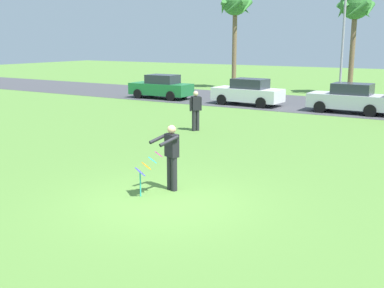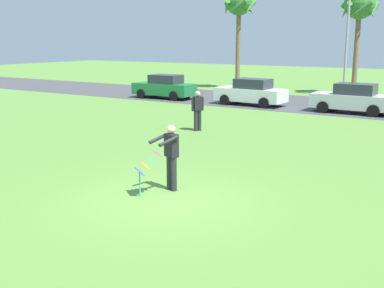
{
  "view_description": "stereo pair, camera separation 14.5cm",
  "coord_description": "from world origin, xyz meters",
  "px_view_note": "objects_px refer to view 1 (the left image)",
  "views": [
    {
      "loc": [
        6.33,
        -9.09,
        3.86
      ],
      "look_at": [
        -0.38,
        1.85,
        1.05
      ],
      "focal_mm": 44.53,
      "sensor_mm": 36.0,
      "label": 1
    },
    {
      "loc": [
        6.46,
        -9.02,
        3.86
      ],
      "look_at": [
        -0.38,
        1.85,
        1.05
      ],
      "focal_mm": 44.53,
      "sensor_mm": 36.0,
      "label": 2
    }
  ],
  "objects_px": {
    "person_kite_flyer": "(171,155)",
    "parked_car_green": "(161,87)",
    "person_walker_near": "(196,109)",
    "parked_car_silver": "(350,99)",
    "parked_car_white": "(248,92)",
    "palm_tree_left_near": "(235,6)",
    "kite_held": "(146,167)",
    "streetlight_pole": "(344,38)",
    "palm_tree_right_near": "(355,8)"
  },
  "relations": [
    {
      "from": "person_kite_flyer",
      "to": "parked_car_green",
      "type": "xyz_separation_m",
      "value": [
        -11.76,
        16.26,
        -0.18
      ]
    },
    {
      "from": "person_walker_near",
      "to": "parked_car_silver",
      "type": "bearing_deg",
      "value": 63.44
    },
    {
      "from": "parked_car_white",
      "to": "parked_car_silver",
      "type": "height_order",
      "value": "same"
    },
    {
      "from": "person_walker_near",
      "to": "palm_tree_left_near",
      "type": "bearing_deg",
      "value": 111.53
    },
    {
      "from": "kite_held",
      "to": "parked_car_green",
      "type": "bearing_deg",
      "value": 124.11
    },
    {
      "from": "parked_car_white",
      "to": "streetlight_pole",
      "type": "relative_size",
      "value": 0.61
    },
    {
      "from": "person_kite_flyer",
      "to": "parked_car_white",
      "type": "distance_m",
      "value": 17.13
    },
    {
      "from": "kite_held",
      "to": "palm_tree_right_near",
      "type": "xyz_separation_m",
      "value": [
        -1.25,
        25.91,
        5.27
      ]
    },
    {
      "from": "parked_car_white",
      "to": "parked_car_green",
      "type": "bearing_deg",
      "value": 179.98
    },
    {
      "from": "parked_car_green",
      "to": "palm_tree_right_near",
      "type": "bearing_deg",
      "value": 41.1
    },
    {
      "from": "palm_tree_left_near",
      "to": "palm_tree_right_near",
      "type": "height_order",
      "value": "palm_tree_left_near"
    },
    {
      "from": "palm_tree_right_near",
      "to": "streetlight_pole",
      "type": "distance_m",
      "value": 2.4
    },
    {
      "from": "parked_car_white",
      "to": "person_walker_near",
      "type": "bearing_deg",
      "value": -79.66
    },
    {
      "from": "person_kite_flyer",
      "to": "person_walker_near",
      "type": "bearing_deg",
      "value": 116.76
    },
    {
      "from": "palm_tree_left_near",
      "to": "palm_tree_right_near",
      "type": "bearing_deg",
      "value": 3.03
    },
    {
      "from": "palm_tree_left_near",
      "to": "streetlight_pole",
      "type": "xyz_separation_m",
      "value": [
        8.71,
        -0.77,
        -2.47
      ]
    },
    {
      "from": "streetlight_pole",
      "to": "parked_car_green",
      "type": "bearing_deg",
      "value": -142.18
    },
    {
      "from": "parked_car_green",
      "to": "palm_tree_right_near",
      "type": "height_order",
      "value": "palm_tree_right_near"
    },
    {
      "from": "kite_held",
      "to": "palm_tree_left_near",
      "type": "height_order",
      "value": "palm_tree_left_near"
    },
    {
      "from": "streetlight_pole",
      "to": "palm_tree_right_near",
      "type": "bearing_deg",
      "value": 74.65
    },
    {
      "from": "parked_car_green",
      "to": "person_walker_near",
      "type": "height_order",
      "value": "person_walker_near"
    },
    {
      "from": "parked_car_silver",
      "to": "streetlight_pole",
      "type": "xyz_separation_m",
      "value": [
        -2.47,
        7.68,
        3.22
      ]
    },
    {
      "from": "parked_car_green",
      "to": "streetlight_pole",
      "type": "height_order",
      "value": "streetlight_pole"
    },
    {
      "from": "parked_car_green",
      "to": "palm_tree_left_near",
      "type": "distance_m",
      "value": 10.26
    },
    {
      "from": "kite_held",
      "to": "palm_tree_left_near",
      "type": "distance_m",
      "value": 28.03
    },
    {
      "from": "parked_car_silver",
      "to": "person_walker_near",
      "type": "distance_m",
      "value": 9.81
    },
    {
      "from": "kite_held",
      "to": "person_walker_near",
      "type": "relative_size",
      "value": 0.64
    },
    {
      "from": "kite_held",
      "to": "palm_tree_left_near",
      "type": "relative_size",
      "value": 0.14
    },
    {
      "from": "parked_car_white",
      "to": "palm_tree_left_near",
      "type": "xyz_separation_m",
      "value": [
        -5.2,
        8.46,
        5.69
      ]
    },
    {
      "from": "kite_held",
      "to": "person_walker_near",
      "type": "distance_m",
      "value": 8.92
    },
    {
      "from": "palm_tree_left_near",
      "to": "parked_car_white",
      "type": "bearing_deg",
      "value": -58.43
    },
    {
      "from": "person_kite_flyer",
      "to": "palm_tree_left_near",
      "type": "height_order",
      "value": "palm_tree_left_near"
    },
    {
      "from": "palm_tree_left_near",
      "to": "palm_tree_right_near",
      "type": "relative_size",
      "value": 1.07
    },
    {
      "from": "kite_held",
      "to": "parked_car_white",
      "type": "distance_m",
      "value": 17.72
    },
    {
      "from": "parked_car_green",
      "to": "streetlight_pole",
      "type": "xyz_separation_m",
      "value": [
        9.9,
        7.68,
        3.22
      ]
    },
    {
      "from": "kite_held",
      "to": "parked_car_green",
      "type": "height_order",
      "value": "parked_car_green"
    },
    {
      "from": "person_walker_near",
      "to": "person_kite_flyer",
      "type": "bearing_deg",
      "value": -63.24
    },
    {
      "from": "person_kite_flyer",
      "to": "streetlight_pole",
      "type": "bearing_deg",
      "value": 94.45
    },
    {
      "from": "parked_car_white",
      "to": "palm_tree_right_near",
      "type": "bearing_deg",
      "value": 66.67
    },
    {
      "from": "parked_car_silver",
      "to": "person_kite_flyer",
      "type": "bearing_deg",
      "value": -92.14
    },
    {
      "from": "person_kite_flyer",
      "to": "parked_car_silver",
      "type": "relative_size",
      "value": 0.41
    },
    {
      "from": "parked_car_green",
      "to": "person_walker_near",
      "type": "xyz_separation_m",
      "value": [
        7.99,
        -8.77,
        0.16
      ]
    },
    {
      "from": "parked_car_silver",
      "to": "parked_car_green",
      "type": "bearing_deg",
      "value": 179.99
    },
    {
      "from": "kite_held",
      "to": "palm_tree_left_near",
      "type": "xyz_separation_m",
      "value": [
        -10.3,
        25.43,
        5.72
      ]
    },
    {
      "from": "parked_car_silver",
      "to": "person_walker_near",
      "type": "bearing_deg",
      "value": -116.56
    },
    {
      "from": "parked_car_green",
      "to": "parked_car_silver",
      "type": "height_order",
      "value": "same"
    },
    {
      "from": "person_kite_flyer",
      "to": "palm_tree_left_near",
      "type": "bearing_deg",
      "value": 113.16
    },
    {
      "from": "kite_held",
      "to": "person_walker_near",
      "type": "xyz_separation_m",
      "value": [
        -3.5,
        8.2,
        0.19
      ]
    },
    {
      "from": "person_kite_flyer",
      "to": "parked_car_silver",
      "type": "distance_m",
      "value": 16.27
    },
    {
      "from": "parked_car_silver",
      "to": "person_walker_near",
      "type": "xyz_separation_m",
      "value": [
        -4.38,
        -8.77,
        0.16
      ]
    }
  ]
}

